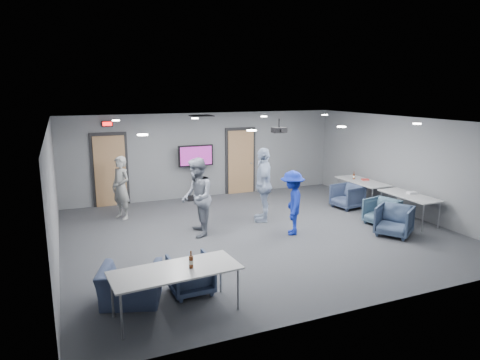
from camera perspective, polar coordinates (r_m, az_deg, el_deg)
name	(u,v)px	position (r m, az deg, el deg)	size (l,w,h in m)	color
floor	(258,232)	(10.55, 2.41, -6.98)	(9.00, 9.00, 0.00)	#33353B
ceiling	(259,121)	(10.00, 2.55, 7.81)	(9.00, 9.00, 0.00)	white
wall_back	(206,155)	(13.85, -4.59, 3.35)	(9.00, 0.02, 2.70)	slate
wall_front	(369,227)	(6.90, 16.83, -6.08)	(9.00, 0.02, 2.70)	slate
wall_left	(53,196)	(9.26, -23.64, -2.01)	(0.02, 8.00, 2.70)	slate
wall_right	(405,166)	(12.74, 21.13, 1.81)	(0.02, 8.00, 2.70)	slate
door_left	(110,171)	(13.24, -16.92, 1.22)	(1.06, 0.17, 2.24)	black
door_right	(241,161)	(14.27, 0.08, 2.49)	(1.06, 0.17, 2.24)	black
exit_sign	(107,124)	(13.05, -17.29, 7.17)	(0.32, 0.08, 0.16)	black
hvac_diffuser	(202,116)	(12.42, -5.15, 8.53)	(0.60, 0.60, 0.03)	black
downlights	(259,122)	(10.00, 2.55, 7.73)	(6.18, 3.78, 0.02)	white
person_a	(121,188)	(11.85, -15.59, -1.01)	(0.62, 0.41, 1.70)	gray
person_b	(197,197)	(10.11, -5.76, -2.32)	(0.91, 0.71, 1.87)	slate
person_c	(263,185)	(11.23, 3.14, -0.62)	(1.15, 0.48, 1.95)	#A1B3D0
person_d	(292,203)	(10.29, 6.98, -3.03)	(1.00, 0.58, 1.55)	#172A9A
chair_right_a	(347,196)	(12.94, 14.11, -2.12)	(0.75, 0.77, 0.70)	#35415D
chair_right_b	(382,212)	(11.62, 18.37, -4.05)	(0.72, 0.74, 0.67)	#3C5568
chair_right_c	(394,221)	(10.86, 19.86, -5.14)	(0.77, 0.80, 0.72)	#35435B
chair_front_a	(191,274)	(7.54, -6.61, -12.39)	(0.70, 0.72, 0.65)	#394662
chair_front_b	(131,285)	(7.36, -14.38, -13.45)	(0.96, 0.84, 0.62)	#3C4767
table_right_a	(362,182)	(13.38, 16.01, -0.30)	(0.75, 1.80, 0.73)	#ABAEB0
table_right_b	(409,197)	(12.00, 21.65, -2.10)	(0.69, 1.66, 0.73)	#ABAEB0
table_front_left	(176,272)	(6.77, -8.58, -12.03)	(2.03, 0.97, 0.73)	#ABAEB0
bottle_front	(191,262)	(6.74, -6.54, -10.77)	(0.07, 0.07, 0.28)	#57260E
bottle_right	(354,176)	(13.52, 14.94, 0.47)	(0.06, 0.06, 0.24)	#57260E
snack_box	(365,180)	(13.47, 16.36, 0.06)	(0.20, 0.13, 0.04)	#C53731
wrapper	(412,193)	(12.16, 21.93, -1.58)	(0.23, 0.16, 0.05)	white
tv_stand	(196,169)	(13.55, -5.88, 1.52)	(1.12, 0.53, 1.72)	black
projector	(279,130)	(11.11, 5.25, 6.67)	(0.36, 0.35, 0.36)	black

